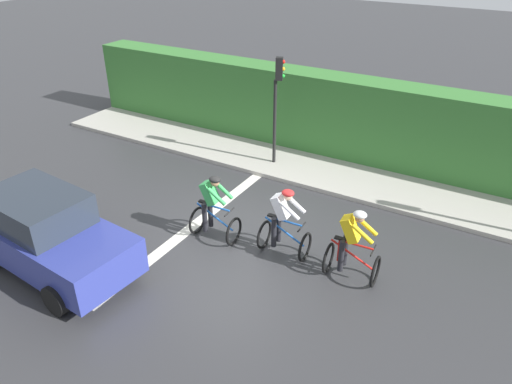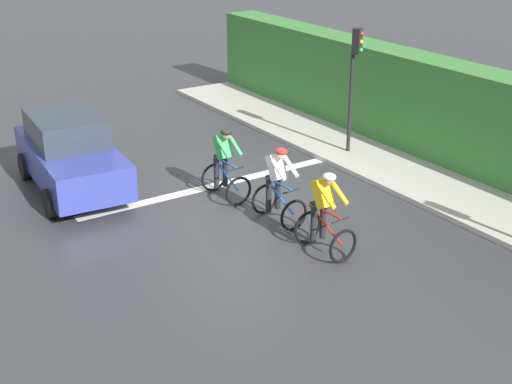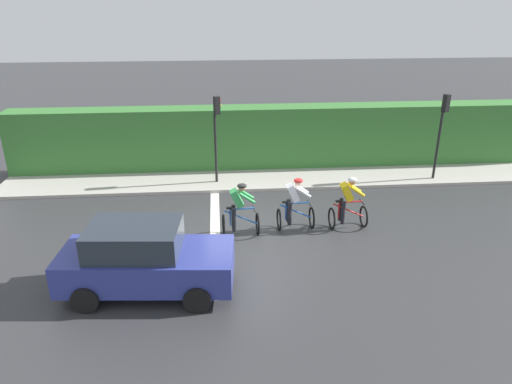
{
  "view_description": "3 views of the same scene",
  "coord_description": "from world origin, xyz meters",
  "px_view_note": "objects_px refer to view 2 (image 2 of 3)",
  "views": [
    {
      "loc": [
        8.01,
        5.51,
        6.64
      ],
      "look_at": [
        -0.32,
        0.63,
        1.23
      ],
      "focal_mm": 33.97,
      "sensor_mm": 36.0,
      "label": 1
    },
    {
      "loc": [
        7.83,
        12.65,
        6.45
      ],
      "look_at": [
        0.63,
        1.69,
        0.91
      ],
      "focal_mm": 49.97,
      "sensor_mm": 36.0,
      "label": 2
    },
    {
      "loc": [
        13.01,
        -0.78,
        6.75
      ],
      "look_at": [
        -0.14,
        0.31,
        1.24
      ],
      "focal_mm": 33.6,
      "sensor_mm": 36.0,
      "label": 3
    }
  ],
  "objects_px": {
    "cyclist_lead": "(324,214)",
    "cyclist_mid": "(225,165)",
    "cyclist_second": "(278,186)",
    "traffic_light_near_crossing": "(354,73)",
    "car_navy": "(70,154)"
  },
  "relations": [
    {
      "from": "cyclist_lead",
      "to": "cyclist_mid",
      "type": "relative_size",
      "value": 1.0
    },
    {
      "from": "cyclist_lead",
      "to": "cyclist_second",
      "type": "relative_size",
      "value": 1.0
    },
    {
      "from": "traffic_light_near_crossing",
      "to": "cyclist_lead",
      "type": "bearing_deg",
      "value": 44.47
    },
    {
      "from": "cyclist_mid",
      "to": "traffic_light_near_crossing",
      "type": "xyz_separation_m",
      "value": [
        -4.21,
        -0.59,
        1.43
      ]
    },
    {
      "from": "cyclist_second",
      "to": "car_navy",
      "type": "bearing_deg",
      "value": -53.89
    },
    {
      "from": "cyclist_lead",
      "to": "cyclist_mid",
      "type": "height_order",
      "value": "same"
    },
    {
      "from": "cyclist_lead",
      "to": "traffic_light_near_crossing",
      "type": "bearing_deg",
      "value": -135.53
    },
    {
      "from": "cyclist_lead",
      "to": "cyclist_mid",
      "type": "bearing_deg",
      "value": -86.18
    },
    {
      "from": "cyclist_second",
      "to": "cyclist_mid",
      "type": "bearing_deg",
      "value": -80.62
    },
    {
      "from": "car_navy",
      "to": "traffic_light_near_crossing",
      "type": "xyz_separation_m",
      "value": [
        -6.92,
        1.81,
        1.35
      ]
    },
    {
      "from": "cyclist_lead",
      "to": "car_navy",
      "type": "height_order",
      "value": "car_navy"
    },
    {
      "from": "cyclist_second",
      "to": "traffic_light_near_crossing",
      "type": "xyz_separation_m",
      "value": [
        -3.93,
        -2.29,
        1.43
      ]
    },
    {
      "from": "cyclist_second",
      "to": "traffic_light_near_crossing",
      "type": "height_order",
      "value": "traffic_light_near_crossing"
    },
    {
      "from": "cyclist_second",
      "to": "car_navy",
      "type": "relative_size",
      "value": 0.39
    },
    {
      "from": "cyclist_mid",
      "to": "cyclist_lead",
      "type": "bearing_deg",
      "value": 93.82
    }
  ]
}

